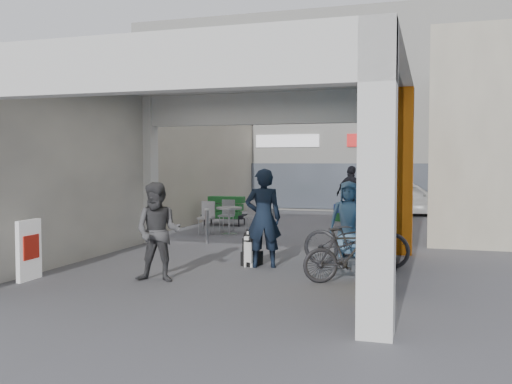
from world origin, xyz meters
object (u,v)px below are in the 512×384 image
(man_with_dog, at_px, (263,218))
(border_collie, at_px, (250,251))
(white_van, at_px, (408,198))
(bicycle_rear, at_px, (348,255))
(man_elderly, at_px, (348,219))
(produce_stand, at_px, (225,214))
(cafe_set, at_px, (229,222))
(bicycle_front, at_px, (356,239))
(man_crates, at_px, (352,194))
(man_back_turned, at_px, (158,232))

(man_with_dog, bearing_deg, border_collie, -26.85)
(white_van, bearing_deg, bicycle_rear, 169.75)
(border_collie, distance_m, man_elderly, 2.36)
(produce_stand, distance_m, man_elderly, 6.54)
(cafe_set, distance_m, produce_stand, 1.99)
(bicycle_front, relative_size, white_van, 0.53)
(border_collie, height_order, bicycle_rear, bicycle_rear)
(cafe_set, height_order, man_crates, man_crates)
(man_elderly, xyz_separation_m, white_van, (0.84, 9.60, -0.15))
(border_collie, bearing_deg, white_van, 98.63)
(man_crates, distance_m, bicycle_rear, 9.16)
(man_elderly, height_order, bicycle_front, man_elderly)
(cafe_set, distance_m, white_van, 8.08)
(bicycle_rear, bearing_deg, man_with_dog, 37.50)
(man_with_dog, bearing_deg, man_back_turned, 33.11)
(produce_stand, bearing_deg, man_crates, 39.41)
(man_with_dog, bearing_deg, man_elderly, -148.10)
(man_back_turned, bearing_deg, produce_stand, 94.47)
(border_collie, xyz_separation_m, white_van, (2.43, 11.28, 0.34))
(man_back_turned, height_order, man_crates, man_crates)
(man_crates, bearing_deg, man_elderly, 119.09)
(man_back_turned, xyz_separation_m, man_crates, (1.81, 9.91, 0.11))
(bicycle_rear, bearing_deg, produce_stand, 8.42)
(cafe_set, distance_m, bicycle_front, 5.69)
(man_back_turned, relative_size, bicycle_front, 0.82)
(border_collie, xyz_separation_m, man_back_turned, (-1.02, -1.74, 0.52))
(white_van, bearing_deg, man_back_turned, 157.18)
(man_with_dog, relative_size, man_back_turned, 1.13)
(cafe_set, xyz_separation_m, bicycle_front, (3.98, -4.06, 0.21))
(border_collie, xyz_separation_m, bicycle_front, (1.89, 0.53, 0.23))
(man_elderly, distance_m, white_van, 9.64)
(man_with_dog, distance_m, white_van, 11.52)
(man_back_turned, xyz_separation_m, white_van, (3.45, 13.03, -0.18))
(bicycle_rear, bearing_deg, border_collie, 39.96)
(cafe_set, relative_size, man_back_turned, 0.90)
(bicycle_front, distance_m, white_van, 10.76)
(man_with_dog, bearing_deg, man_crates, -113.81)
(man_crates, relative_size, bicycle_rear, 1.24)
(produce_stand, height_order, man_crates, man_crates)
(cafe_set, xyz_separation_m, border_collie, (2.09, -4.59, -0.03))
(man_back_turned, xyz_separation_m, bicycle_rear, (2.97, 0.83, -0.36))
(cafe_set, height_order, white_van, white_van)
(man_back_turned, bearing_deg, white_van, 66.77)
(cafe_set, distance_m, bicycle_rear, 6.83)
(man_back_turned, bearing_deg, cafe_set, 91.21)
(cafe_set, height_order, man_with_dog, man_with_dog)
(produce_stand, relative_size, man_with_dog, 0.73)
(man_with_dog, height_order, man_crates, man_crates)
(man_back_turned, height_order, bicycle_front, man_back_turned)
(cafe_set, xyz_separation_m, man_crates, (2.88, 3.57, 0.60))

